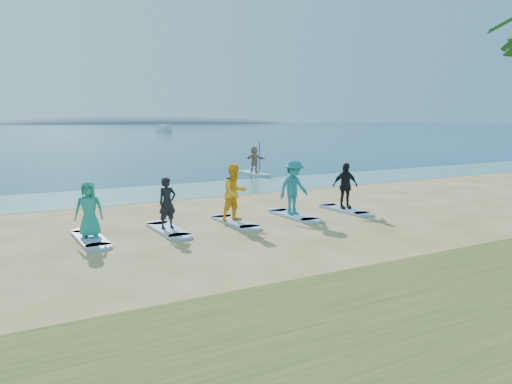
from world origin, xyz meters
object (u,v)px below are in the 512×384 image
student_3 (294,187)px  surfboard_4 (344,210)px  student_4 (345,186)px  paddleboarder (254,159)px  surfboard_3 (293,215)px  paddleboard (254,173)px  surfboard_2 (235,222)px  surfboard_0 (90,239)px  student_1 (167,203)px  surfboard_1 (168,230)px  student_0 (89,209)px  student_2 (235,193)px  boat_offshore_b (164,132)px

student_3 → surfboard_4: student_3 is taller
student_4 → paddleboarder: bearing=88.6°
surfboard_3 → paddleboard: bearing=66.3°
surfboard_2 → surfboard_0: bearing=180.0°
student_1 → surfboard_4: bearing=-8.6°
surfboard_1 → student_4: 6.91m
student_0 → student_4: size_ratio=0.94×
surfboard_1 → paddleboarder: bearing=50.9°
surfboard_4 → surfboard_0: bearing=180.0°
paddleboarder → student_0: paddleboarder is taller
surfboard_3 → surfboard_4: (2.28, 0.00, 0.00)m
student_1 → surfboard_4: 6.90m
student_2 → surfboard_3: bearing=-8.5°
paddleboarder → student_2: student_2 is taller
surfboard_3 → student_1: bearing=180.0°
surfboard_3 → student_4: size_ratio=1.30×
student_4 → boat_offshore_b: bearing=86.8°
surfboard_3 → student_4: (2.28, 0.00, 0.89)m
student_0 → student_4: (9.14, 0.00, 0.05)m
student_1 → student_4: 6.86m
student_0 → surfboard_2: bearing=22.2°
surfboard_2 → student_4: 4.66m
surfboard_2 → surfboard_4: (4.57, 0.00, 0.00)m
student_0 → surfboard_2: size_ratio=0.72×
boat_offshore_b → student_1: student_1 is taller
surfboard_2 → surfboard_3: same height
surfboard_2 → student_4: student_4 is taller
surfboard_3 → surfboard_4: same height
surfboard_4 → student_2: bearing=180.0°
student_2 → paddleboard: bearing=49.5°
student_0 → student_2: size_ratio=0.85×
paddleboard → surfboard_0: size_ratio=1.36×
paddleboarder → student_0: (-12.23, -12.26, -0.04)m
boat_offshore_b → surfboard_4: bearing=-111.1°
paddleboard → student_0: 17.34m
student_2 → surfboard_3: student_2 is taller
student_0 → surfboard_4: (9.14, 0.00, -0.84)m
paddleboard → surfboard_2: paddleboard is taller
paddleboarder → surfboard_0: 17.34m
boat_offshore_b → surfboard_0: size_ratio=2.53×
surfboard_0 → surfboard_3: bearing=0.0°
boat_offshore_b → student_0: 118.50m
surfboard_0 → student_1: 2.43m
boat_offshore_b → student_1: (-38.72, -111.17, 0.87)m
boat_offshore_b → student_1: size_ratio=3.56×
surfboard_2 → paddleboard: bearing=58.0°
surfboard_1 → student_2: 2.48m
student_3 → student_4: bearing=-8.7°
surfboard_2 → surfboard_3: bearing=0.0°
surfboard_2 → student_4: bearing=0.0°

